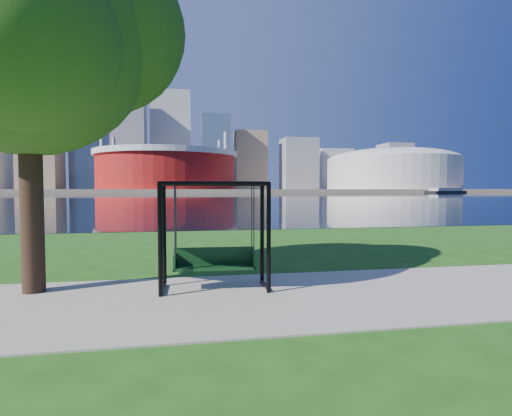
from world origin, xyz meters
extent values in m
plane|color=#1E5114|center=(0.00, 0.00, 0.00)|extent=(900.00, 900.00, 0.00)
cube|color=#9E937F|center=(0.00, -0.50, 0.01)|extent=(120.00, 4.00, 0.03)
cube|color=black|center=(0.00, 102.00, 0.01)|extent=(900.00, 180.00, 0.02)
cube|color=#937F60|center=(0.00, 306.00, 1.00)|extent=(900.00, 228.00, 2.00)
cylinder|color=maroon|center=(-10.00, 235.00, 13.00)|extent=(80.00, 80.00, 22.00)
cylinder|color=silver|center=(-10.00, 235.00, 22.50)|extent=(83.00, 83.00, 3.00)
cylinder|color=silver|center=(22.91, 254.00, 18.00)|extent=(2.00, 2.00, 32.00)
cylinder|color=silver|center=(-42.91, 254.00, 18.00)|extent=(2.00, 2.00, 32.00)
cylinder|color=silver|center=(-42.91, 216.00, 18.00)|extent=(2.00, 2.00, 32.00)
cylinder|color=silver|center=(22.91, 216.00, 18.00)|extent=(2.00, 2.00, 32.00)
cylinder|color=beige|center=(135.00, 235.00, 12.00)|extent=(84.00, 84.00, 20.00)
ellipsoid|color=beige|center=(135.00, 235.00, 21.00)|extent=(84.00, 84.00, 15.12)
cube|color=#998466|center=(-100.00, 300.00, 46.00)|extent=(26.00, 26.00, 88.00)
cube|color=slate|center=(-70.00, 325.00, 49.50)|extent=(30.00, 24.00, 95.00)
cube|color=gray|center=(-40.00, 305.00, 38.00)|extent=(24.00, 24.00, 72.00)
cube|color=silver|center=(-10.00, 335.00, 42.00)|extent=(32.00, 28.00, 80.00)
cube|color=slate|center=(25.00, 310.00, 31.00)|extent=(22.00, 22.00, 58.00)
cube|color=#998466|center=(55.00, 325.00, 26.00)|extent=(26.00, 26.00, 48.00)
cube|color=gray|center=(95.00, 315.00, 23.00)|extent=(28.00, 24.00, 42.00)
cube|color=silver|center=(135.00, 340.00, 20.00)|extent=(30.00, 26.00, 36.00)
cube|color=gray|center=(185.00, 320.00, 22.00)|extent=(24.00, 24.00, 40.00)
cube|color=#998466|center=(225.00, 335.00, 18.00)|extent=(26.00, 26.00, 32.00)
sphere|color=#998466|center=(-100.00, 300.00, 93.50)|extent=(10.00, 10.00, 10.00)
cylinder|color=black|center=(-1.66, -0.10, 1.09)|extent=(0.09, 0.09, 2.18)
cylinder|color=black|center=(0.42, -0.19, 1.09)|extent=(0.09, 0.09, 2.18)
cylinder|color=black|center=(-1.62, 0.76, 1.09)|extent=(0.09, 0.09, 2.18)
cylinder|color=black|center=(0.46, 0.66, 1.09)|extent=(0.09, 0.09, 2.18)
cylinder|color=black|center=(-0.62, -0.14, 2.18)|extent=(2.09, 0.18, 0.09)
cylinder|color=black|center=(-0.58, 0.71, 2.18)|extent=(2.09, 0.18, 0.09)
cylinder|color=black|center=(-1.64, 0.33, 2.18)|extent=(0.12, 0.86, 0.09)
cylinder|color=black|center=(-1.64, 0.33, 0.08)|extent=(0.11, 0.86, 0.07)
cylinder|color=black|center=(0.44, 0.23, 2.18)|extent=(0.12, 0.86, 0.09)
cylinder|color=black|center=(0.44, 0.23, 0.08)|extent=(0.11, 0.86, 0.07)
cube|color=black|center=(-0.60, 0.28, 0.47)|extent=(1.68, 0.50, 0.06)
cube|color=black|center=(-0.59, 0.47, 0.68)|extent=(1.66, 0.12, 0.36)
cube|color=black|center=(-1.40, 0.32, 0.61)|extent=(0.07, 0.43, 0.32)
cube|color=black|center=(0.20, 0.25, 0.61)|extent=(0.07, 0.43, 0.32)
cylinder|color=#303035|center=(-1.39, 0.14, 1.45)|extent=(0.02, 0.02, 1.37)
cylinder|color=#303035|center=(0.17, 0.07, 1.45)|extent=(0.02, 0.02, 1.37)
cylinder|color=#303035|center=(-1.37, 0.49, 1.45)|extent=(0.02, 0.02, 1.37)
cylinder|color=#303035|center=(0.19, 0.42, 1.45)|extent=(0.02, 0.02, 1.37)
cylinder|color=black|center=(-4.16, 0.72, 2.14)|extent=(0.43, 0.43, 4.28)
sphere|color=#2A4E17|center=(-4.16, 0.72, 5.06)|extent=(4.67, 4.67, 4.67)
sphere|color=#2A4E17|center=(-2.89, 1.30, 5.45)|extent=(3.51, 3.51, 3.51)
sphere|color=#2A4E17|center=(-3.77, -0.35, 4.58)|extent=(3.12, 3.12, 3.12)
sphere|color=#2A4E17|center=(-4.74, 1.89, 5.84)|extent=(3.31, 3.31, 3.31)
cube|color=black|center=(139.05, 185.45, 0.55)|extent=(27.45, 15.73, 1.06)
cube|color=#B2B2AD|center=(139.05, 185.45, 1.88)|extent=(21.99, 12.67, 1.60)
camera|label=1|loc=(-1.24, -7.80, 2.07)|focal=28.00mm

